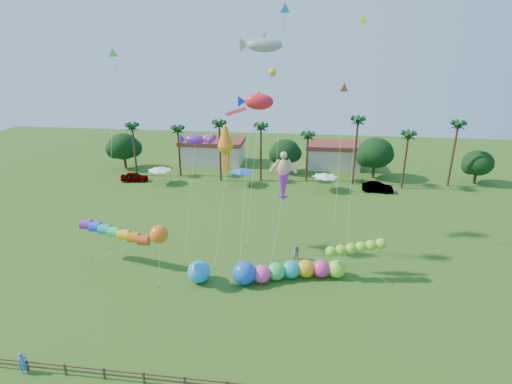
# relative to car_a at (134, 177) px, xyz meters

# --- Properties ---
(ground) EXTENTS (160.00, 160.00, 0.00)m
(ground) POSITION_rel_car_a_xyz_m (25.01, -36.65, -0.80)
(ground) COLOR #285116
(ground) RESTS_ON ground
(tree_line) EXTENTS (69.46, 8.91, 11.00)m
(tree_line) POSITION_rel_car_a_xyz_m (28.58, 7.34, 3.48)
(tree_line) COLOR #3A2819
(tree_line) RESTS_ON ground
(buildings_row) EXTENTS (35.00, 7.00, 4.00)m
(buildings_row) POSITION_rel_car_a_xyz_m (21.92, 13.35, 1.20)
(buildings_row) COLOR beige
(buildings_row) RESTS_ON ground
(tent_row) EXTENTS (31.00, 4.00, 0.60)m
(tent_row) POSITION_rel_car_a_xyz_m (19.01, -0.32, 1.95)
(tent_row) COLOR white
(tent_row) RESTS_ON ground
(car_a) EXTENTS (4.90, 2.56, 1.59)m
(car_a) POSITION_rel_car_a_xyz_m (0.00, 0.00, 0.00)
(car_a) COLOR #4C4C54
(car_a) RESTS_ON ground
(car_b) EXTENTS (5.01, 2.04, 1.62)m
(car_b) POSITION_rel_car_a_xyz_m (41.65, -0.11, 0.01)
(car_b) COLOR #4C4C54
(car_b) RESTS_ON ground
(spectator_a) EXTENTS (0.79, 0.74, 1.81)m
(spectator_a) POSITION_rel_car_a_xyz_m (9.88, -42.87, 0.11)
(spectator_a) COLOR #3972CA
(spectator_a) RESTS_ON ground
(spectator_b) EXTENTS (1.00, 0.89, 1.70)m
(spectator_b) POSITION_rel_car_a_xyz_m (29.24, -23.77, 0.05)
(spectator_b) COLOR gray
(spectator_b) RESTS_ON ground
(caterpillar_inflatable) EXTENTS (11.72, 4.85, 2.40)m
(caterpillar_inflatable) POSITION_rel_car_a_xyz_m (28.16, -27.94, 0.21)
(caterpillar_inflatable) COLOR #FF439A
(caterpillar_inflatable) RESTS_ON ground
(blue_ball) EXTENTS (2.30, 2.30, 2.30)m
(blue_ball) POSITION_rel_car_a_xyz_m (19.53, -29.45, 0.35)
(blue_ball) COLOR #1B92F3
(blue_ball) RESTS_ON ground
(rainbow_tube) EXTENTS (8.92, 2.79, 3.90)m
(rainbow_tube) POSITION_rel_car_a_xyz_m (11.08, -27.55, 2.53)
(rainbow_tube) COLOR #DE4618
(rainbow_tube) RESTS_ON ground
(green_worm) EXTENTS (9.46, 3.28, 3.86)m
(green_worm) POSITION_rel_car_a_xyz_m (32.68, -27.27, 2.40)
(green_worm) COLOR #80D930
(green_worm) RESTS_ON ground
(orange_ball_kite) EXTENTS (2.13, 2.13, 6.62)m
(orange_ball_kite) POSITION_rel_car_a_xyz_m (16.17, -30.63, 4.94)
(orange_ball_kite) COLOR orange
(orange_ball_kite) RESTS_ON ground
(merman_kite) EXTENTS (2.33, 3.97, 12.64)m
(merman_kite) POSITION_rel_car_a_xyz_m (27.63, -26.13, 9.45)
(merman_kite) COLOR tan
(merman_kite) RESTS_ON ground
(fish_kite) EXTENTS (4.47, 6.61, 18.21)m
(fish_kite) POSITION_rel_car_a_xyz_m (24.79, -22.56, 16.48)
(fish_kite) COLOR #FD1C29
(fish_kite) RESTS_ON ground
(shark_kite) EXTENTS (5.46, 6.40, 23.63)m
(shark_kite) POSITION_rel_car_a_xyz_m (24.64, -16.33, 21.86)
(shark_kite) COLOR #949BA2
(shark_kite) RESTS_ON ground
(squid_kite) EXTENTS (2.10, 5.26, 14.91)m
(squid_kite) POSITION_rel_car_a_xyz_m (21.24, -22.74, 11.68)
(squid_kite) COLOR orange
(squid_kite) RESTS_ON ground
(lobster_kite) EXTENTS (4.11, 5.95, 13.70)m
(lobster_kite) POSITION_rel_car_a_xyz_m (17.56, -21.45, 12.12)
(lobster_kite) COLOR #6A23B1
(lobster_kite) RESTS_ON ground
(delta_kite_red) EXTENTS (1.22, 4.67, 18.86)m
(delta_kite_red) POSITION_rel_car_a_xyz_m (33.59, -18.11, 17.16)
(delta_kite_red) COLOR #D84618
(delta_kite_red) RESTS_ON ground
(delta_kite_yellow) EXTENTS (1.14, 4.10, 25.57)m
(delta_kite_yellow) POSITION_rel_car_a_xyz_m (34.61, -20.80, 23.52)
(delta_kite_yellow) COLOR #DCF318
(delta_kite_yellow) RESTS_ON ground
(delta_kite_green) EXTENTS (2.22, 3.80, 22.38)m
(delta_kite_green) POSITION_rel_car_a_xyz_m (8.66, -20.49, 20.54)
(delta_kite_green) COLOR #39F23D
(delta_kite_green) RESTS_ON ground
(delta_kite_blue) EXTENTS (1.40, 4.51, 26.84)m
(delta_kite_blue) POSITION_rel_car_a_xyz_m (26.89, -17.37, 24.91)
(delta_kite_blue) COLOR #1B96F3
(delta_kite_blue) RESTS_ON ground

